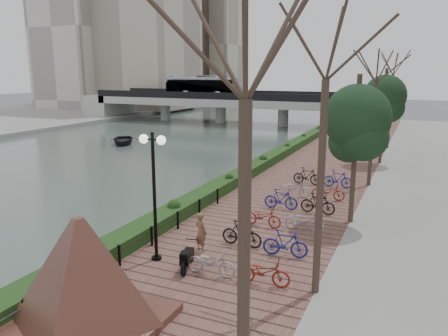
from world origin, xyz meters
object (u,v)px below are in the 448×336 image
Objects in this scene: motorcycle at (188,257)px; boat at (123,140)px; granite_monument at (83,274)px; pedestrian at (201,232)px; lamppost at (153,169)px.

motorcycle reaches higher than boat.
granite_monument reaches higher than pedestrian.
granite_monument is 33.20m from boat.
granite_monument is 1.29× the size of boat.
granite_monument is at bearing 109.26° from pedestrian.
boat is (-19.25, 27.00, -1.61)m from granite_monument.
motorcycle is 1.59m from pedestrian.
granite_monument is 4.44m from motorcycle.
boat is at bearing 129.43° from lamppost.
lamppost is at bearing 98.97° from granite_monument.
lamppost is 29.41m from boat.
granite_monument is 3.80× the size of motorcycle.
lamppost reaches higher than boat.
motorcycle is at bearing -7.94° from lamppost.
granite_monument is 4.84m from lamppost.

